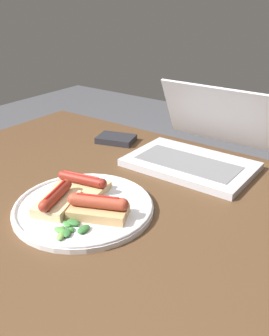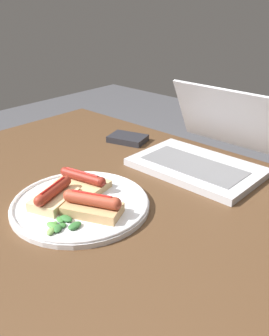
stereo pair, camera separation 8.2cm
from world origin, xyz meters
name	(u,v)px [view 2 (the right image)]	position (x,y,z in m)	size (l,w,h in m)	color
desk	(95,229)	(0.00, 0.00, 0.62)	(1.10, 0.87, 0.70)	#4C331E
laptop	(206,152)	(0.09, 0.31, 0.74)	(0.32, 0.29, 0.19)	#B7B7BC
plate	(80,204)	(0.02, -0.05, 0.71)	(0.29, 0.29, 0.02)	silver
sausage_toast_left	(92,205)	(0.07, -0.06, 0.73)	(0.13, 0.10, 0.05)	tan
sausage_toast_middle	(54,196)	(-0.02, -0.09, 0.73)	(0.10, 0.12, 0.05)	#D6B784
sausage_toast_right	(83,181)	(-0.04, 0.00, 0.73)	(0.12, 0.09, 0.04)	tan
salad_pile	(62,225)	(0.06, -0.13, 0.72)	(0.06, 0.07, 0.01)	#4C8E3D
external_drive	(128,139)	(-0.17, 0.30, 0.71)	(0.13, 0.10, 0.02)	#232328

